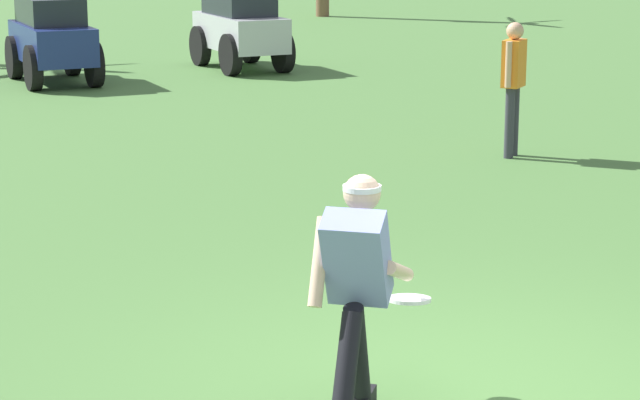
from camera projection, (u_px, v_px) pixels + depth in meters
ground_plane at (467, 393)px, 7.47m from camera, size 80.00×80.00×0.00m
frisbee_thrower at (356, 288)px, 6.87m from camera, size 0.92×0.79×1.41m
frisbee_in_flight at (409, 299)px, 7.37m from camera, size 0.36×0.36×0.05m
teammate_near_sideline at (513, 76)px, 14.30m from camera, size 0.43×0.37×1.56m
parked_car_slot_c at (52, 38)px, 20.45m from camera, size 1.22×2.37×1.40m
parked_car_slot_d at (240, 27)px, 22.19m from camera, size 1.20×2.36×1.40m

